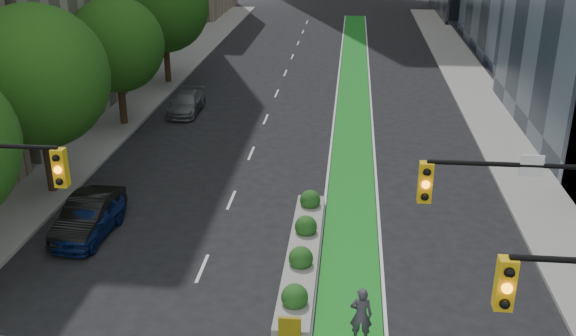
% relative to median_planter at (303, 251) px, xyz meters
% --- Properties ---
extents(sidewalk_left, '(3.60, 90.00, 0.15)m').
position_rel_median_planter_xyz_m(sidewalk_left, '(-13.00, 17.96, -0.30)').
color(sidewalk_left, gray).
rests_on(sidewalk_left, ground).
extents(sidewalk_right, '(3.60, 90.00, 0.15)m').
position_rel_median_planter_xyz_m(sidewalk_right, '(10.60, 17.96, -0.30)').
color(sidewalk_right, gray).
rests_on(sidewalk_right, ground).
extents(bike_lane_paint, '(2.20, 70.00, 0.01)m').
position_rel_median_planter_xyz_m(bike_lane_paint, '(1.80, 22.96, -0.37)').
color(bike_lane_paint, '#177F1E').
rests_on(bike_lane_paint, ground).
extents(tree_mid, '(6.40, 6.40, 8.78)m').
position_rel_median_planter_xyz_m(tree_mid, '(-12.20, 4.96, 5.20)').
color(tree_mid, black).
rests_on(tree_mid, ground).
extents(tree_midfar, '(5.60, 5.60, 7.76)m').
position_rel_median_planter_xyz_m(tree_midfar, '(-12.20, 14.96, 4.57)').
color(tree_midfar, black).
rests_on(tree_midfar, ground).
extents(tree_far, '(6.60, 6.60, 9.00)m').
position_rel_median_planter_xyz_m(tree_far, '(-12.20, 24.96, 5.32)').
color(tree_far, black).
rests_on(tree_far, ground).
extents(median_planter, '(1.20, 10.26, 1.10)m').
position_rel_median_planter_xyz_m(median_planter, '(0.00, 0.00, 0.00)').
color(median_planter, gray).
rests_on(median_planter, ground).
extents(cyclist, '(0.70, 0.47, 1.90)m').
position_rel_median_planter_xyz_m(cyclist, '(2.16, -4.74, 0.58)').
color(cyclist, '#39343E').
rests_on(cyclist, ground).
extents(parked_car_left_near, '(1.96, 4.29, 1.43)m').
position_rel_median_planter_xyz_m(parked_car_left_near, '(-8.80, 1.00, 0.34)').
color(parked_car_left_near, navy).
rests_on(parked_car_left_near, ground).
extents(parked_car_left_mid, '(1.66, 4.65, 1.53)m').
position_rel_median_planter_xyz_m(parked_car_left_mid, '(-8.97, 1.38, 0.39)').
color(parked_car_left_mid, black).
rests_on(parked_car_left_mid, ground).
extents(parked_car_left_far, '(1.85, 4.51, 1.30)m').
position_rel_median_planter_xyz_m(parked_car_left_far, '(-9.00, 17.83, 0.28)').
color(parked_car_left_far, slate).
rests_on(parked_car_left_far, ground).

